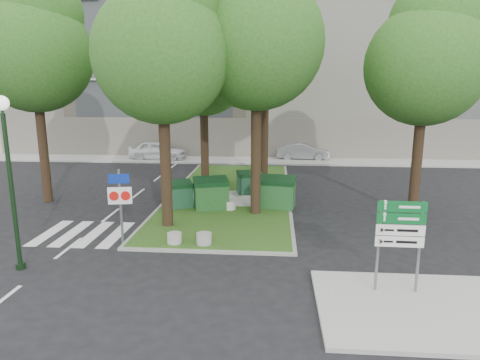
# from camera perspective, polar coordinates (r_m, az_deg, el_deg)

# --- Properties ---
(ground) EXTENTS (120.00, 120.00, 0.00)m
(ground) POSITION_cam_1_polar(r_m,az_deg,el_deg) (15.29, -6.35, -9.49)
(ground) COLOR black
(ground) RESTS_ON ground
(median_island) EXTENTS (6.00, 16.00, 0.12)m
(median_island) POSITION_cam_1_polar(r_m,az_deg,el_deg) (22.74, -1.31, -1.90)
(median_island) COLOR #1F4814
(median_island) RESTS_ON ground
(median_kerb) EXTENTS (6.30, 16.30, 0.10)m
(median_kerb) POSITION_cam_1_polar(r_m,az_deg,el_deg) (22.75, -1.31, -1.92)
(median_kerb) COLOR gray
(median_kerb) RESTS_ON ground
(sidewalk_corner) EXTENTS (5.00, 4.00, 0.12)m
(sidewalk_corner) POSITION_cam_1_polar(r_m,az_deg,el_deg) (12.40, 22.25, -15.57)
(sidewalk_corner) COLOR #999993
(sidewalk_corner) RESTS_ON ground
(building_sidewalk) EXTENTS (42.00, 3.00, 0.12)m
(building_sidewalk) POSITION_cam_1_polar(r_m,az_deg,el_deg) (33.02, -0.28, 2.63)
(building_sidewalk) COLOR #999993
(building_sidewalk) RESTS_ON ground
(zebra_crossing) EXTENTS (5.00, 3.00, 0.01)m
(zebra_crossing) POSITION_cam_1_polar(r_m,az_deg,el_deg) (17.69, -17.51, -6.91)
(zebra_crossing) COLOR silver
(zebra_crossing) RESTS_ON ground
(apartment_building) EXTENTS (41.00, 12.00, 16.00)m
(apartment_building) POSITION_cam_1_polar(r_m,az_deg,el_deg) (40.08, 0.67, 15.75)
(apartment_building) COLOR tan
(apartment_building) RESTS_ON ground
(tree_median_near_left) EXTENTS (5.20, 5.20, 10.53)m
(tree_median_near_left) POSITION_cam_1_polar(r_m,az_deg,el_deg) (17.08, -10.15, 17.72)
(tree_median_near_left) COLOR black
(tree_median_near_left) RESTS_ON ground
(tree_median_near_right) EXTENTS (5.60, 5.60, 11.46)m
(tree_median_near_right) POSITION_cam_1_polar(r_m,az_deg,el_deg) (18.63, 2.56, 19.50)
(tree_median_near_right) COLOR black
(tree_median_near_right) RESTS_ON ground
(tree_median_mid) EXTENTS (4.80, 4.80, 9.99)m
(tree_median_mid) POSITION_cam_1_polar(r_m,az_deg,el_deg) (23.31, -4.70, 15.57)
(tree_median_mid) COLOR black
(tree_median_mid) RESTS_ON ground
(tree_median_far) EXTENTS (5.80, 5.80, 11.93)m
(tree_median_far) POSITION_cam_1_polar(r_m,az_deg,el_deg) (26.11, 3.69, 18.20)
(tree_median_far) COLOR black
(tree_median_far) RESTS_ON ground
(tree_street_left) EXTENTS (5.40, 5.40, 11.00)m
(tree_street_left) POSITION_cam_1_polar(r_m,az_deg,el_deg) (22.99, -25.64, 16.16)
(tree_street_left) COLOR black
(tree_street_left) RESTS_ON ground
(tree_street_right) EXTENTS (5.00, 5.00, 10.06)m
(tree_street_right) POSITION_cam_1_polar(r_m,az_deg,el_deg) (20.02, 23.80, 15.12)
(tree_street_right) COLOR black
(tree_street_right) RESTS_ON ground
(dumpster_a) EXTENTS (1.60, 1.40, 1.24)m
(dumpster_a) POSITION_cam_1_polar(r_m,az_deg,el_deg) (20.24, -8.30, -1.92)
(dumpster_a) COLOR #103A21
(dumpster_a) RESTS_ON median_island
(dumpster_b) EXTENTS (1.82, 1.49, 1.46)m
(dumpster_b) POSITION_cam_1_polar(r_m,az_deg,el_deg) (19.79, -3.87, -1.83)
(dumpster_b) COLOR #124013
(dumpster_b) RESTS_ON median_island
(dumpster_c) EXTENTS (1.49, 1.22, 1.20)m
(dumpster_c) POSITION_cam_1_polar(r_m,az_deg,el_deg) (22.55, 1.28, -0.36)
(dumpster_c) COLOR #103720
(dumpster_c) RESTS_ON median_island
(dumpster_d) EXTENTS (1.74, 1.35, 1.47)m
(dumpster_d) POSITION_cam_1_polar(r_m,az_deg,el_deg) (20.02, 5.07, -1.68)
(dumpster_d) COLOR #154619
(dumpster_d) RESTS_ON median_island
(bollard_left) EXTENTS (0.52, 0.52, 0.37)m
(bollard_left) POSITION_cam_1_polar(r_m,az_deg,el_deg) (15.80, -8.74, -7.65)
(bollard_left) COLOR #9B9B96
(bollard_left) RESTS_ON median_island
(bollard_right) EXTENTS (0.55, 0.55, 0.39)m
(bollard_right) POSITION_cam_1_polar(r_m,az_deg,el_deg) (15.58, -4.83, -7.78)
(bollard_right) COLOR gray
(bollard_right) RESTS_ON median_island
(bollard_mid) EXTENTS (0.57, 0.57, 0.41)m
(bollard_mid) POSITION_cam_1_polar(r_m,az_deg,el_deg) (19.77, -1.41, -3.32)
(bollard_mid) COLOR #A6A5A1
(bollard_mid) RESTS_ON median_island
(litter_bin) EXTENTS (0.45, 0.45, 0.79)m
(litter_bin) POSITION_cam_1_polar(r_m,az_deg,el_deg) (24.65, 2.28, 0.31)
(litter_bin) COLOR yellow
(litter_bin) RESTS_ON median_island
(street_lamp) EXTENTS (0.43, 0.43, 5.42)m
(street_lamp) POSITION_cam_1_polar(r_m,az_deg,el_deg) (14.66, -28.48, 1.96)
(street_lamp) COLOR black
(street_lamp) RESTS_ON ground
(traffic_sign_pole) EXTENTS (0.84, 0.21, 2.82)m
(traffic_sign_pole) POSITION_cam_1_polar(r_m,az_deg,el_deg) (15.91, -15.69, -2.17)
(traffic_sign_pole) COLOR slate
(traffic_sign_pole) RESTS_ON ground
(directional_sign) EXTENTS (1.29, 0.10, 2.58)m
(directional_sign) POSITION_cam_1_polar(r_m,az_deg,el_deg) (12.40, 20.55, -6.51)
(directional_sign) COLOR slate
(directional_sign) RESTS_ON sidewalk_corner
(car_white) EXTENTS (4.55, 2.10, 1.51)m
(car_white) POSITION_cam_1_polar(r_m,az_deg,el_deg) (34.05, -10.91, 3.89)
(car_white) COLOR white
(car_white) RESTS_ON ground
(car_silver) EXTENTS (4.12, 1.62, 1.34)m
(car_silver) POSITION_cam_1_polar(r_m,az_deg,el_deg) (33.86, 8.43, 3.78)
(car_silver) COLOR gray
(car_silver) RESTS_ON ground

